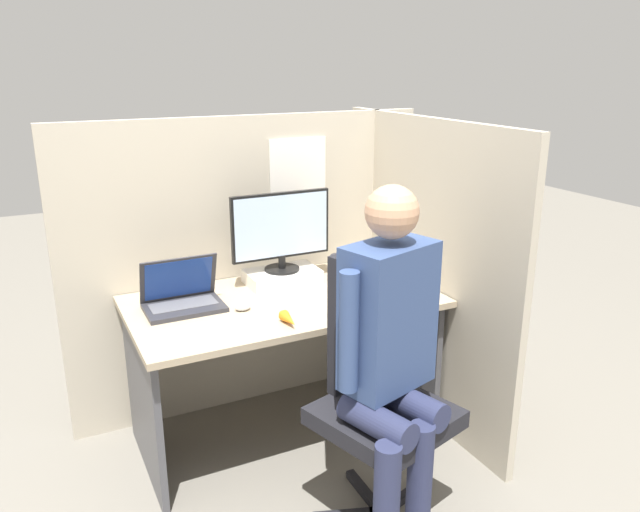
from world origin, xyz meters
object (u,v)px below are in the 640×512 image
object	(u,v)px
office_chair	(378,382)
coffee_mug	(339,264)
paper_box	(282,276)
person	(391,343)
monitor	(281,229)
carrot_toy	(289,320)
laptop	(183,298)
stapler	(386,270)

from	to	relation	value
office_chair	coffee_mug	bearing A→B (deg)	72.14
paper_box	person	xyz separation A→B (m)	(0.01, -0.98, 0.05)
monitor	carrot_toy	world-z (taller)	monitor
paper_box	coffee_mug	distance (m)	0.33
laptop	stapler	distance (m)	1.06
laptop	office_chair	distance (m)	0.95
coffee_mug	monitor	bearing A→B (deg)	-179.09
coffee_mug	office_chair	bearing A→B (deg)	-107.86
paper_box	monitor	world-z (taller)	monitor
stapler	coffee_mug	bearing A→B (deg)	146.08
laptop	coffee_mug	bearing A→B (deg)	7.94
paper_box	stapler	bearing A→B (deg)	-13.54
laptop	coffee_mug	size ratio (longest dim) A/B	3.59
monitor	person	distance (m)	1.00
stapler	office_chair	bearing A→B (deg)	-123.82
person	coffee_mug	distance (m)	1.04
stapler	person	xyz separation A→B (m)	(-0.52, -0.86, 0.06)
carrot_toy	coffee_mug	world-z (taller)	coffee_mug
monitor	stapler	size ratio (longest dim) A/B	4.21
paper_box	coffee_mug	world-z (taller)	coffee_mug
laptop	carrot_toy	xyz separation A→B (m)	(0.35, -0.38, -0.02)
paper_box	stapler	world-z (taller)	paper_box
monitor	stapler	distance (m)	0.60
stapler	coffee_mug	world-z (taller)	coffee_mug
person	paper_box	bearing A→B (deg)	90.71
paper_box	carrot_toy	xyz separation A→B (m)	(-0.18, -0.49, -0.01)
paper_box	carrot_toy	bearing A→B (deg)	-110.02
monitor	person	size ratio (longest dim) A/B	0.37
laptop	person	xyz separation A→B (m)	(0.54, -0.87, 0.04)
monitor	stapler	world-z (taller)	monitor
carrot_toy	laptop	bearing A→B (deg)	132.47
laptop	person	bearing A→B (deg)	-58.09
paper_box	person	world-z (taller)	person
laptop	office_chair	world-z (taller)	office_chair
laptop	carrot_toy	world-z (taller)	laptop
laptop	office_chair	xyz separation A→B (m)	(0.59, -0.72, -0.21)
monitor	office_chair	xyz separation A→B (m)	(0.06, -0.83, -0.43)
stapler	monitor	bearing A→B (deg)	166.17
stapler	laptop	bearing A→B (deg)	179.15
monitor	laptop	size ratio (longest dim) A/B	1.47
laptop	office_chair	size ratio (longest dim) A/B	0.32
laptop	paper_box	bearing A→B (deg)	11.88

